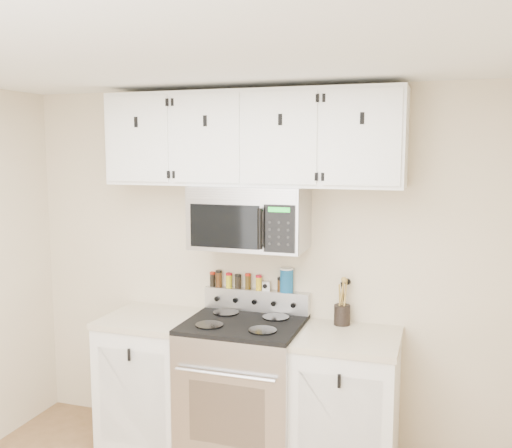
{
  "coord_description": "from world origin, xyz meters",
  "views": [
    {
      "loc": [
        1.21,
        -2.02,
        2.07
      ],
      "look_at": [
        0.08,
        1.45,
        1.6
      ],
      "focal_mm": 40.0,
      "sensor_mm": 36.0,
      "label": 1
    }
  ],
  "objects_px": {
    "range": "(244,389)",
    "salt_canister": "(287,280)",
    "utensil_crock": "(342,313)",
    "microwave": "(250,217)"
  },
  "relations": [
    {
      "from": "range",
      "to": "microwave",
      "type": "bearing_deg",
      "value": 89.77
    },
    {
      "from": "microwave",
      "to": "salt_canister",
      "type": "relative_size",
      "value": 4.45
    },
    {
      "from": "range",
      "to": "salt_canister",
      "type": "xyz_separation_m",
      "value": [
        0.22,
        0.28,
        0.7
      ]
    },
    {
      "from": "range",
      "to": "utensil_crock",
      "type": "relative_size",
      "value": 3.51
    },
    {
      "from": "utensil_crock",
      "to": "range",
      "type": "bearing_deg",
      "value": -159.29
    },
    {
      "from": "range",
      "to": "utensil_crock",
      "type": "height_order",
      "value": "utensil_crock"
    },
    {
      "from": "microwave",
      "to": "salt_canister",
      "type": "height_order",
      "value": "microwave"
    },
    {
      "from": "range",
      "to": "utensil_crock",
      "type": "bearing_deg",
      "value": 20.71
    },
    {
      "from": "microwave",
      "to": "salt_canister",
      "type": "xyz_separation_m",
      "value": [
        0.22,
        0.16,
        -0.44
      ]
    },
    {
      "from": "range",
      "to": "salt_canister",
      "type": "relative_size",
      "value": 6.45
    }
  ]
}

